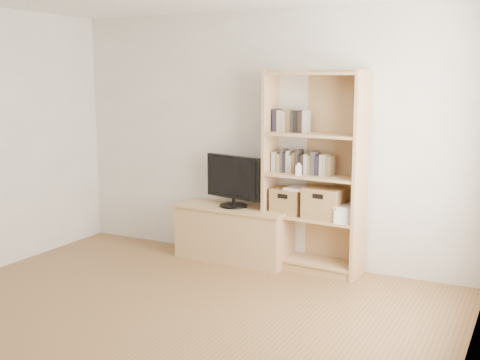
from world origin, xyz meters
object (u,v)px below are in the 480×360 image
Objects in this scene: baby_monitor at (299,170)px; laptop at (303,189)px; tv_stand at (234,234)px; television at (234,181)px; basket_left at (289,201)px; bookshelf at (314,173)px; basket_right at (324,203)px.

baby_monitor is 0.22m from laptop.
tv_stand is 0.94m from laptop.
television reaches higher than basket_left.
bookshelf is 0.41m from basket_left.
television is at bearing 0.00° from tv_stand.
laptop is (0.76, 0.04, -0.03)m from television.
basket_right is (0.12, -0.02, -0.29)m from bookshelf.
bookshelf is 0.88m from television.
bookshelf is 2.84× the size of television.
laptop reaches higher than basket_left.
television is 0.63m from basket_left.
tv_stand is at bearing 0.00° from television.
television is 1.90× the size of basket_right.
television reaches higher than tv_stand.
bookshelf is at bearing 33.34° from baby_monitor.
laptop is at bearing -169.22° from bookshelf.
bookshelf is at bearing 3.00° from basket_left.
tv_stand is 3.28× the size of basket_right.
bookshelf is at bearing 4.80° from tv_stand.
bookshelf is 0.20m from laptop.
laptop is (-0.23, 0.00, 0.12)m from basket_right.
television is at bearing -167.35° from basket_left.
television is 2.13× the size of laptop.
laptop is (0.76, 0.04, 0.55)m from tv_stand.
basket_right is at bearing 15.49° from television.
basket_left is at bearing 134.18° from baby_monitor.
basket_left is (-0.27, 0.02, -0.31)m from bookshelf.
basket_left is 0.95× the size of laptop.
tv_stand is at bearing -167.35° from basket_left.
bookshelf reaches higher than television.
basket_left is 0.85× the size of basket_right.
tv_stand is at bearing -172.26° from laptop.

